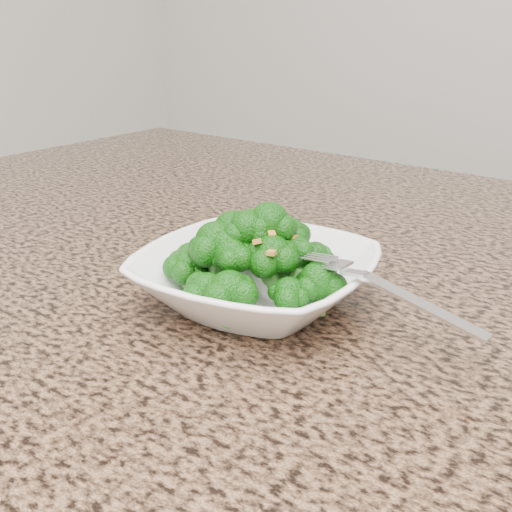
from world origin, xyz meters
The scene contains 5 objects.
granite_counter centered at (0.00, 0.30, 0.89)m, with size 1.64×1.04×0.03m, color brown.
bowl centered at (-0.03, 0.19, 0.93)m, with size 0.21×0.21×0.05m, color white.
broccoli_pile centered at (-0.03, 0.19, 0.98)m, with size 0.19×0.19×0.06m, color #0E4D08, non-canonical shape.
garlic_topping centered at (-0.03, 0.19, 1.02)m, with size 0.11×0.11×0.01m, color #BC7C2D, non-canonical shape.
fork centered at (0.07, 0.19, 0.96)m, with size 0.18×0.03×0.01m, color silver, non-canonical shape.
Camera 1 is at (0.31, -0.25, 1.16)m, focal length 45.00 mm.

